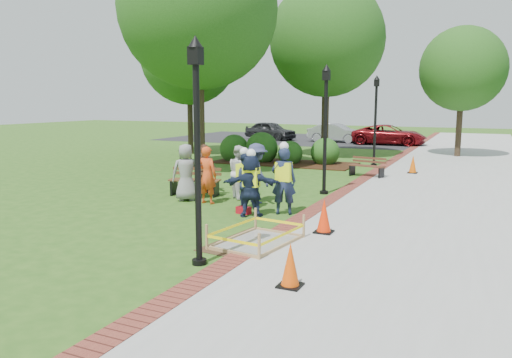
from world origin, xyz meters
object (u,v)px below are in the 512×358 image
at_px(cone_front, 290,266).
at_px(lamp_near, 197,135).
at_px(wet_concrete_pad, 257,233).
at_px(bench_near, 195,187).
at_px(hivis_worker_a, 251,183).
at_px(hivis_worker_b, 284,179).
at_px(hivis_worker_c, 244,179).

height_order(cone_front, lamp_near, lamp_near).
height_order(wet_concrete_pad, lamp_near, lamp_near).
bearing_deg(lamp_near, cone_front, -11.04).
bearing_deg(wet_concrete_pad, lamp_near, -104.07).
height_order(bench_near, lamp_near, lamp_near).
bearing_deg(wet_concrete_pad, hivis_worker_a, 118.32).
bearing_deg(bench_near, hivis_worker_b, -19.85).
xyz_separation_m(hivis_worker_a, hivis_worker_c, (-0.58, 0.75, -0.02)).
distance_m(hivis_worker_a, hivis_worker_c, 0.95).
relative_size(wet_concrete_pad, hivis_worker_b, 1.25).
xyz_separation_m(hivis_worker_a, hivis_worker_b, (0.69, 0.61, 0.07)).
distance_m(wet_concrete_pad, hivis_worker_b, 3.04).
distance_m(bench_near, hivis_worker_c, 2.74).
bearing_deg(hivis_worker_b, hivis_worker_c, 173.47).
distance_m(hivis_worker_b, hivis_worker_c, 1.28).
xyz_separation_m(cone_front, hivis_worker_a, (-2.81, 4.40, 0.54)).
xyz_separation_m(cone_front, hivis_worker_c, (-3.39, 5.15, 0.52)).
distance_m(wet_concrete_pad, hivis_worker_a, 2.68).
distance_m(bench_near, hivis_worker_b, 3.96).
relative_size(wet_concrete_pad, hivis_worker_c, 1.40).
xyz_separation_m(bench_near, cone_front, (5.79, -6.33, 0.08)).
distance_m(bench_near, hivis_worker_a, 3.60).
relative_size(bench_near, cone_front, 2.27).
relative_size(cone_front, hivis_worker_b, 0.39).
height_order(cone_front, hivis_worker_b, hivis_worker_b).
bearing_deg(hivis_worker_a, wet_concrete_pad, -61.68).
xyz_separation_m(lamp_near, hivis_worker_a, (-0.80, 4.00, -1.57)).
height_order(hivis_worker_b, hivis_worker_c, hivis_worker_b).
height_order(lamp_near, hivis_worker_a, lamp_near).
height_order(bench_near, hivis_worker_c, hivis_worker_c).
relative_size(wet_concrete_pad, hivis_worker_a, 1.37).
xyz_separation_m(bench_near, hivis_worker_a, (2.98, -1.93, 0.62)).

